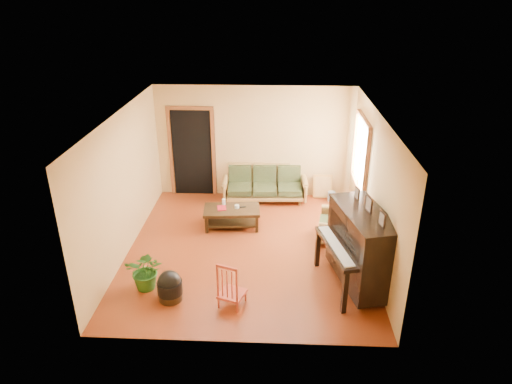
{
  "coord_description": "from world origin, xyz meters",
  "views": [
    {
      "loc": [
        0.5,
        -7.45,
        4.59
      ],
      "look_at": [
        0.14,
        0.2,
        1.1
      ],
      "focal_mm": 32.0,
      "sensor_mm": 36.0,
      "label": 1
    }
  ],
  "objects_px": {
    "ceramic_crock": "(331,196)",
    "red_chair": "(232,283)",
    "piano": "(361,249)",
    "footstool": "(170,289)",
    "potted_plant": "(146,270)",
    "armchair": "(336,221)",
    "sofa": "(265,184)",
    "coffee_table": "(232,218)"
  },
  "relations": [
    {
      "from": "ceramic_crock",
      "to": "potted_plant",
      "type": "bearing_deg",
      "value": -133.84
    },
    {
      "from": "armchair",
      "to": "footstool",
      "type": "xyz_separation_m",
      "value": [
        -2.83,
        -2.01,
        -0.22
      ]
    },
    {
      "from": "piano",
      "to": "ceramic_crock",
      "type": "bearing_deg",
      "value": 78.27
    },
    {
      "from": "sofa",
      "to": "ceramic_crock",
      "type": "bearing_deg",
      "value": -0.67
    },
    {
      "from": "footstool",
      "to": "red_chair",
      "type": "relative_size",
      "value": 0.5
    },
    {
      "from": "coffee_table",
      "to": "piano",
      "type": "distance_m",
      "value": 3.01
    },
    {
      "from": "ceramic_crock",
      "to": "potted_plant",
      "type": "height_order",
      "value": "potted_plant"
    },
    {
      "from": "footstool",
      "to": "potted_plant",
      "type": "xyz_separation_m",
      "value": [
        -0.44,
        0.27,
        0.15
      ]
    },
    {
      "from": "sofa",
      "to": "piano",
      "type": "bearing_deg",
      "value": -65.16
    },
    {
      "from": "footstool",
      "to": "coffee_table",
      "type": "bearing_deg",
      "value": 72.87
    },
    {
      "from": "red_chair",
      "to": "potted_plant",
      "type": "bearing_deg",
      "value": -173.82
    },
    {
      "from": "piano",
      "to": "footstool",
      "type": "xyz_separation_m",
      "value": [
        -3.05,
        -0.55,
        -0.49
      ]
    },
    {
      "from": "sofa",
      "to": "potted_plant",
      "type": "relative_size",
      "value": 2.77
    },
    {
      "from": "coffee_table",
      "to": "red_chair",
      "type": "distance_m",
      "value": 2.55
    },
    {
      "from": "sofa",
      "to": "potted_plant",
      "type": "distance_m",
      "value": 3.92
    },
    {
      "from": "footstool",
      "to": "ceramic_crock",
      "type": "relative_size",
      "value": 1.81
    },
    {
      "from": "sofa",
      "to": "potted_plant",
      "type": "xyz_separation_m",
      "value": [
        -1.83,
        -3.47,
        -0.06
      ]
    },
    {
      "from": "sofa",
      "to": "footstool",
      "type": "bearing_deg",
      "value": -113.0
    },
    {
      "from": "coffee_table",
      "to": "piano",
      "type": "xyz_separation_m",
      "value": [
        2.3,
        -1.89,
        0.47
      ]
    },
    {
      "from": "armchair",
      "to": "piano",
      "type": "bearing_deg",
      "value": -72.86
    },
    {
      "from": "coffee_table",
      "to": "red_chair",
      "type": "relative_size",
      "value": 1.42
    },
    {
      "from": "red_chair",
      "to": "coffee_table",
      "type": "bearing_deg",
      "value": 115.63
    },
    {
      "from": "sofa",
      "to": "coffee_table",
      "type": "height_order",
      "value": "sofa"
    },
    {
      "from": "ceramic_crock",
      "to": "red_chair",
      "type": "bearing_deg",
      "value": -116.67
    },
    {
      "from": "coffee_table",
      "to": "potted_plant",
      "type": "xyz_separation_m",
      "value": [
        -1.19,
        -2.17,
        0.14
      ]
    },
    {
      "from": "piano",
      "to": "potted_plant",
      "type": "distance_m",
      "value": 3.51
    },
    {
      "from": "red_chair",
      "to": "potted_plant",
      "type": "xyz_separation_m",
      "value": [
        -1.43,
        0.36,
        -0.06
      ]
    },
    {
      "from": "piano",
      "to": "sofa",
      "type": "bearing_deg",
      "value": 103.85
    },
    {
      "from": "sofa",
      "to": "red_chair",
      "type": "xyz_separation_m",
      "value": [
        -0.4,
        -3.83,
        -0.01
      ]
    },
    {
      "from": "ceramic_crock",
      "to": "sofa",
      "type": "bearing_deg",
      "value": -178.08
    },
    {
      "from": "red_chair",
      "to": "ceramic_crock",
      "type": "height_order",
      "value": "red_chair"
    },
    {
      "from": "coffee_table",
      "to": "sofa",
      "type": "bearing_deg",
      "value": 63.78
    },
    {
      "from": "armchair",
      "to": "potted_plant",
      "type": "bearing_deg",
      "value": -143.39
    },
    {
      "from": "armchair",
      "to": "coffee_table",
      "type": "bearing_deg",
      "value": 176.81
    },
    {
      "from": "red_chair",
      "to": "sofa",
      "type": "bearing_deg",
      "value": 104.23
    },
    {
      "from": "piano",
      "to": "ceramic_crock",
      "type": "distance_m",
      "value": 3.29
    },
    {
      "from": "sofa",
      "to": "red_chair",
      "type": "height_order",
      "value": "sofa"
    },
    {
      "from": "armchair",
      "to": "potted_plant",
      "type": "distance_m",
      "value": 3.7
    },
    {
      "from": "coffee_table",
      "to": "armchair",
      "type": "distance_m",
      "value": 2.13
    },
    {
      "from": "potted_plant",
      "to": "piano",
      "type": "bearing_deg",
      "value": 4.59
    },
    {
      "from": "armchair",
      "to": "red_chair",
      "type": "bearing_deg",
      "value": -122.61
    },
    {
      "from": "armchair",
      "to": "footstool",
      "type": "height_order",
      "value": "armchair"
    }
  ]
}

